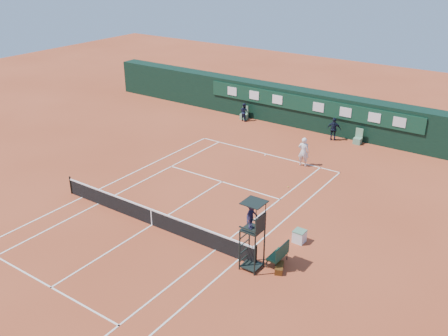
# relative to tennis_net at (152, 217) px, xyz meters

# --- Properties ---
(ground) EXTENTS (90.00, 90.00, 0.00)m
(ground) POSITION_rel_tennis_net_xyz_m (0.00, 0.00, -0.51)
(ground) COLOR #AE4929
(ground) RESTS_ON ground
(court_lines) EXTENTS (11.05, 23.85, 0.01)m
(court_lines) POSITION_rel_tennis_net_xyz_m (0.00, 0.00, -0.50)
(court_lines) COLOR white
(court_lines) RESTS_ON ground
(tennis_net) EXTENTS (12.90, 0.10, 1.10)m
(tennis_net) POSITION_rel_tennis_net_xyz_m (0.00, 0.00, 0.00)
(tennis_net) COLOR black
(tennis_net) RESTS_ON ground
(back_wall) EXTENTS (40.00, 1.65, 3.00)m
(back_wall) POSITION_rel_tennis_net_xyz_m (0.00, 18.74, 1.00)
(back_wall) COLOR black
(back_wall) RESTS_ON ground
(linesman_chair_left) EXTENTS (0.55, 0.50, 1.15)m
(linesman_chair_left) POSITION_rel_tennis_net_xyz_m (-5.50, 17.48, -0.19)
(linesman_chair_left) COLOR #639771
(linesman_chair_left) RESTS_ON ground
(linesman_chair_right) EXTENTS (0.55, 0.50, 1.15)m
(linesman_chair_right) POSITION_rel_tennis_net_xyz_m (4.50, 17.48, -0.19)
(linesman_chair_right) COLOR slate
(linesman_chair_right) RESTS_ON ground
(umpire_chair) EXTENTS (0.96, 0.95, 3.42)m
(umpire_chair) POSITION_rel_tennis_net_xyz_m (6.31, -0.25, 1.95)
(umpire_chair) COLOR black
(umpire_chair) RESTS_ON ground
(player_bench) EXTENTS (0.56, 1.20, 1.10)m
(player_bench) POSITION_rel_tennis_net_xyz_m (7.23, 0.72, 0.09)
(player_bench) COLOR #183D24
(player_bench) RESTS_ON ground
(tennis_bag) EXTENTS (0.64, 0.87, 0.30)m
(tennis_bag) POSITION_rel_tennis_net_xyz_m (7.47, 0.29, -0.36)
(tennis_bag) COLOR black
(tennis_bag) RESTS_ON ground
(cooler) EXTENTS (0.57, 0.57, 0.65)m
(cooler) POSITION_rel_tennis_net_xyz_m (7.10, 2.97, -0.18)
(cooler) COLOR silver
(cooler) RESTS_ON ground
(tennis_ball) EXTENTS (0.07, 0.07, 0.07)m
(tennis_ball) POSITION_rel_tennis_net_xyz_m (3.76, 8.06, -0.47)
(tennis_ball) COLOR #C6D431
(tennis_ball) RESTS_ON ground
(player) EXTENTS (0.81, 0.61, 2.00)m
(player) POSITION_rel_tennis_net_xyz_m (3.00, 11.53, 0.49)
(player) COLOR silver
(player) RESTS_ON ground
(ball_kid_left) EXTENTS (0.86, 0.74, 1.52)m
(ball_kid_left) POSITION_rel_tennis_net_xyz_m (-5.27, 17.13, 0.25)
(ball_kid_left) COLOR black
(ball_kid_left) RESTS_ON ground
(ball_kid_right) EXTENTS (1.12, 0.75, 1.76)m
(ball_kid_right) POSITION_rel_tennis_net_xyz_m (2.70, 17.13, 0.37)
(ball_kid_right) COLOR black
(ball_kid_right) RESTS_ON ground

